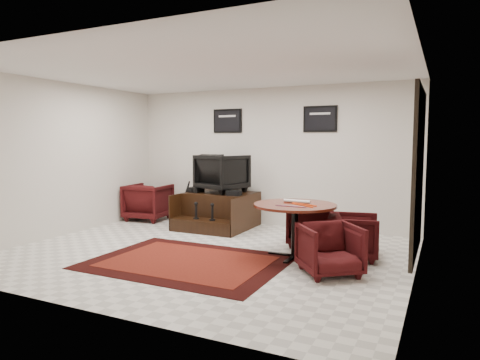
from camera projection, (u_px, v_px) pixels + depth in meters
name	position (u px, v px, depth m)	size (l,w,h in m)	color
ground	(206.00, 253.00, 6.64)	(6.00, 6.00, 0.00)	white
room_shell	(233.00, 137.00, 6.41)	(6.02, 5.02, 2.81)	silver
area_rug	(188.00, 262.00, 6.13)	(2.72, 2.04, 0.01)	black
shine_podium	(219.00, 211.00, 8.60)	(1.34, 1.38, 0.69)	black
shine_chair	(222.00, 171.00, 8.65)	(0.84, 0.78, 0.86)	black
shoes_pair	(196.00, 189.00, 8.70)	(0.24, 0.30, 0.11)	black
polish_kit	(234.00, 193.00, 8.16)	(0.27, 0.19, 0.09)	black
umbrella_black	(184.00, 202.00, 8.82)	(0.35, 0.13, 0.94)	black
umbrella_hooked	(187.00, 205.00, 8.91)	(0.30, 0.11, 0.81)	black
armchair_side	(148.00, 200.00, 9.36)	(0.85, 0.79, 0.87)	black
meeting_table	(295.00, 210.00, 6.33)	(1.23, 1.23, 0.80)	#440F09
table_chair_back	(309.00, 222.00, 7.12)	(0.74, 0.70, 0.77)	black
table_chair_window	(353.00, 234.00, 6.31)	(0.70, 0.66, 0.72)	black
table_chair_corner	(330.00, 247.00, 5.54)	(0.71, 0.66, 0.73)	black
paper_roll	(297.00, 201.00, 6.42)	(0.05, 0.05, 0.42)	silver
table_clutter	(300.00, 205.00, 6.19)	(0.56, 0.37, 0.01)	#EC430D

